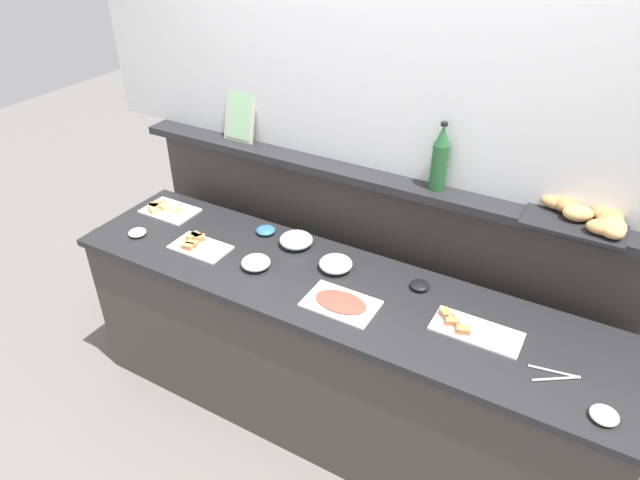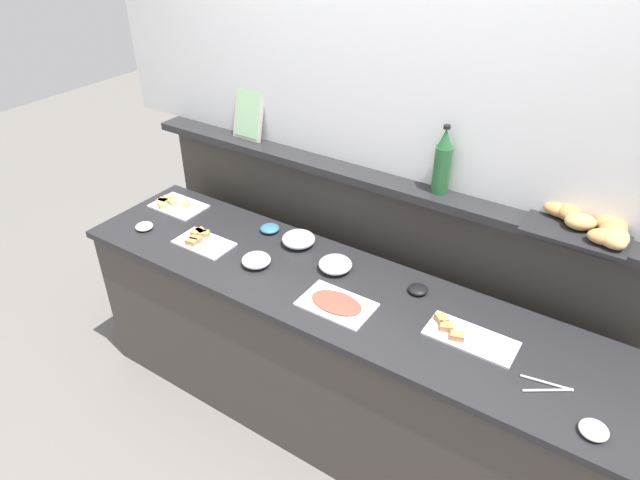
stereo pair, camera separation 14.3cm
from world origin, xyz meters
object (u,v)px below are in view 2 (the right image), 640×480
at_px(sandwich_platter_side, 466,336).
at_px(bread_basket, 591,226).
at_px(framed_picture, 249,114).
at_px(serving_tongs, 548,387).
at_px(wine_bottle_green, 442,163).
at_px(cold_cuts_platter, 337,304).
at_px(glass_bowl_large, 335,265).
at_px(glass_bowl_small, 299,240).
at_px(condiment_bowl_cream, 144,226).
at_px(sandwich_platter_front, 202,240).
at_px(condiment_bowl_teal, 594,430).
at_px(condiment_bowl_red, 418,289).
at_px(condiment_bowl_dark, 270,228).
at_px(sandwich_platter_rear, 175,205).
at_px(glass_bowl_medium, 256,261).

relative_size(sandwich_platter_side, bread_basket, 0.89).
xyz_separation_m(bread_basket, framed_picture, (-1.76, 0.03, 0.10)).
relative_size(serving_tongs, wine_bottle_green, 0.59).
bearing_deg(sandwich_platter_side, bread_basket, 54.88).
xyz_separation_m(cold_cuts_platter, wine_bottle_green, (0.19, 0.55, 0.51)).
relative_size(glass_bowl_large, wine_bottle_green, 0.50).
bearing_deg(glass_bowl_small, sandwich_platter_side, -11.02).
bearing_deg(condiment_bowl_cream, wine_bottle_green, 22.55).
bearing_deg(sandwich_platter_front, condiment_bowl_cream, -168.19).
height_order(sandwich_platter_front, glass_bowl_large, glass_bowl_large).
bearing_deg(condiment_bowl_teal, bread_basket, 110.11).
relative_size(serving_tongs, bread_basket, 0.46).
xyz_separation_m(condiment_bowl_teal, condiment_bowl_red, (-0.82, 0.38, -0.00)).
distance_m(condiment_bowl_red, bread_basket, 0.75).
distance_m(sandwich_platter_front, condiment_bowl_dark, 0.36).
xyz_separation_m(condiment_bowl_dark, bread_basket, (1.45, 0.21, 0.39)).
distance_m(sandwich_platter_side, condiment_bowl_teal, 0.57).
distance_m(glass_bowl_large, framed_picture, 0.97).
bearing_deg(sandwich_platter_rear, sandwich_platter_side, -4.03).
xyz_separation_m(glass_bowl_small, serving_tongs, (1.31, -0.27, -0.03)).
bearing_deg(condiment_bowl_cream, sandwich_platter_front, 11.81).
bearing_deg(bread_basket, sandwich_platter_rear, -171.85).
xyz_separation_m(glass_bowl_large, glass_bowl_small, (-0.27, 0.08, 0.00)).
bearing_deg(wine_bottle_green, glass_bowl_small, -158.03).
distance_m(glass_bowl_medium, condiment_bowl_teal, 1.56).
xyz_separation_m(glass_bowl_medium, condiment_bowl_teal, (1.55, -0.14, -0.01)).
bearing_deg(condiment_bowl_dark, sandwich_platter_front, -129.10).
bearing_deg(glass_bowl_medium, sandwich_platter_rear, 165.39).
height_order(sandwich_platter_rear, glass_bowl_medium, glass_bowl_medium).
relative_size(glass_bowl_large, condiment_bowl_cream, 1.72).
bearing_deg(framed_picture, glass_bowl_small, -27.93).
bearing_deg(serving_tongs, condiment_bowl_teal, -34.75).
bearing_deg(sandwich_platter_side, condiment_bowl_dark, 169.81).
bearing_deg(serving_tongs, sandwich_platter_side, 165.90).
xyz_separation_m(sandwich_platter_front, framed_picture, (-0.08, 0.52, 0.50)).
xyz_separation_m(glass_bowl_medium, wine_bottle_green, (0.68, 0.50, 0.49)).
bearing_deg(wine_bottle_green, condiment_bowl_red, -77.34).
distance_m(glass_bowl_medium, glass_bowl_small, 0.26).
relative_size(cold_cuts_platter, bread_basket, 0.78).
relative_size(sandwich_platter_front, framed_picture, 1.10).
relative_size(sandwich_platter_front, serving_tongs, 1.60).
relative_size(condiment_bowl_dark, serving_tongs, 0.55).
xyz_separation_m(sandwich_platter_rear, serving_tongs, (2.12, -0.21, -0.01)).
xyz_separation_m(serving_tongs, wine_bottle_green, (-0.70, 0.52, 0.51)).
height_order(sandwich_platter_side, condiment_bowl_teal, sandwich_platter_side).
relative_size(sandwich_platter_side, glass_bowl_medium, 2.59).
height_order(condiment_bowl_red, wine_bottle_green, wine_bottle_green).
bearing_deg(glass_bowl_small, sandwich_platter_rear, -175.63).
bearing_deg(cold_cuts_platter, framed_picture, 148.23).
distance_m(sandwich_platter_front, glass_bowl_large, 0.72).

